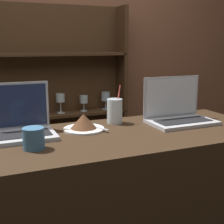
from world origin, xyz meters
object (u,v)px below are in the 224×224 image
object	(u,v)px
cake_plate	(84,123)
coffee_cup	(34,138)
water_glass	(115,111)
laptop_far	(178,112)
laptop_near	(20,124)

from	to	relation	value
cake_plate	coffee_cup	distance (m)	0.33
cake_plate	water_glass	bearing A→B (deg)	20.18
laptop_far	cake_plate	xyz separation A→B (m)	(-0.52, 0.04, -0.02)
laptop_far	cake_plate	distance (m)	0.52
laptop_far	water_glass	world-z (taller)	laptop_far
water_glass	laptop_near	bearing A→B (deg)	-174.23
laptop_near	water_glass	bearing A→B (deg)	5.77
water_glass	laptop_far	bearing A→B (deg)	-19.83
cake_plate	coffee_cup	xyz separation A→B (m)	(-0.27, -0.19, 0.01)
laptop_near	coffee_cup	xyz separation A→B (m)	(0.02, -0.21, -0.01)
laptop_far	cake_plate	bearing A→B (deg)	175.20
laptop_near	coffee_cup	distance (m)	0.22
laptop_near	water_glass	distance (m)	0.49
laptop_far	water_glass	xyz separation A→B (m)	(-0.32, 0.12, 0.01)
water_glass	coffee_cup	world-z (taller)	water_glass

